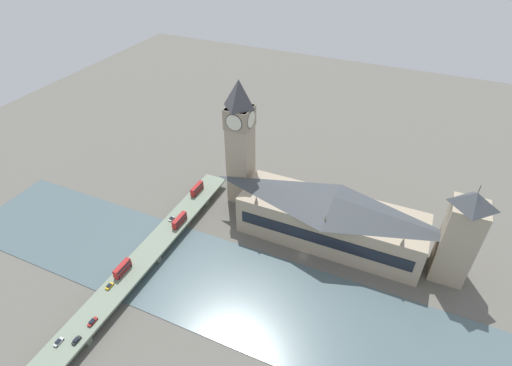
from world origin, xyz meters
name	(u,v)px	position (x,y,z in m)	size (l,w,h in m)	color
ground_plane	(303,256)	(0.00, 0.00, 0.00)	(600.00, 600.00, 0.00)	#605E56
river_water	(280,306)	(-33.85, 0.00, 0.15)	(55.69, 360.00, 0.30)	#4C6066
parliament_hall	(330,219)	(17.75, -8.00, 14.84)	(29.96, 96.68, 29.88)	tan
clock_tower	(240,140)	(31.32, 50.80, 41.61)	(14.16, 14.16, 77.13)	tan
victoria_tower	(460,237)	(17.81, -68.17, 25.66)	(15.66, 15.66, 55.32)	tan
road_bridge	(149,252)	(-33.85, 72.21, 4.56)	(143.38, 13.89, 5.62)	#5D6A59
double_decker_bus_lead	(179,220)	(-9.57, 69.06, 8.23)	(11.44, 2.62, 4.73)	red
double_decker_bus_mid	(122,268)	(-50.31, 75.10, 8.41)	(10.52, 2.65, 5.08)	red
double_decker_bus_rear	(197,188)	(18.92, 74.87, 8.36)	(11.44, 2.56, 4.99)	red
car_northbound_lead	(58,342)	(-91.15, 74.90, 6.30)	(4.31, 1.79, 1.34)	silver
car_northbound_mid	(109,286)	(-60.16, 75.10, 6.32)	(4.11, 1.93, 1.40)	gold
car_northbound_tail	(76,340)	(-87.64, 68.75, 6.34)	(4.04, 1.78, 1.43)	black
car_southbound_lead	(92,322)	(-78.18, 68.89, 6.36)	(4.78, 1.83, 1.49)	maroon
car_southbound_mid	(172,219)	(-8.76, 75.04, 6.32)	(3.91, 1.88, 1.43)	silver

